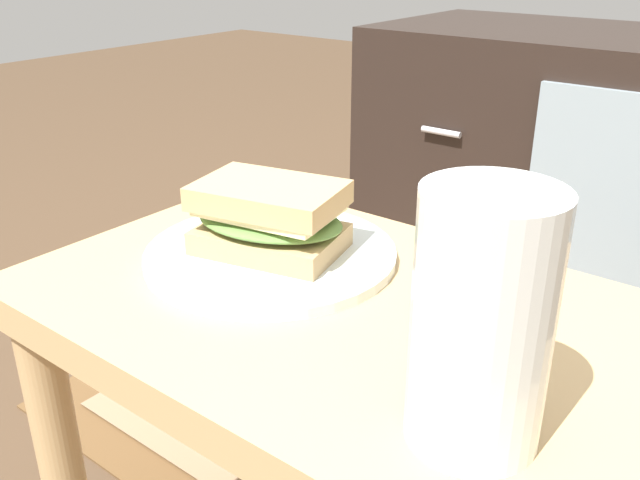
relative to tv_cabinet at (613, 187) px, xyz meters
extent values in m
cube|color=tan|center=(0.03, -0.95, 0.15)|extent=(0.56, 0.36, 0.04)
cylinder|color=tan|center=(-0.22, -0.80, -0.08)|extent=(0.04, 0.04, 0.43)
cube|color=black|center=(0.00, 0.00, 0.00)|extent=(0.96, 0.44, 0.58)
cylinder|color=silver|center=(-0.27, -0.23, 0.12)|extent=(0.08, 0.01, 0.01)
cylinder|color=silver|center=(-0.27, -0.23, -0.10)|extent=(0.08, 0.01, 0.01)
cube|color=brown|center=(-0.18, -0.55, -0.29)|extent=(0.98, 0.75, 0.01)
cube|color=#937556|center=(-0.18, -0.55, -0.28)|extent=(0.80, 0.62, 0.00)
cylinder|color=silver|center=(-0.07, -0.92, 0.17)|extent=(0.24, 0.24, 0.01)
cube|color=tan|center=(-0.07, -0.92, 0.19)|extent=(0.15, 0.12, 0.02)
ellipsoid|color=#608C42|center=(-0.07, -0.92, 0.21)|extent=(0.16, 0.13, 0.02)
cube|color=beige|center=(-0.07, -0.92, 0.22)|extent=(0.13, 0.10, 0.01)
cube|color=tan|center=(-0.07, -0.92, 0.23)|extent=(0.15, 0.12, 0.02)
cylinder|color=silver|center=(0.20, -1.04, 0.25)|extent=(0.08, 0.08, 0.16)
cylinder|color=#B26014|center=(0.20, -1.04, 0.23)|extent=(0.07, 0.07, 0.12)
cylinder|color=white|center=(0.20, -1.04, 0.30)|extent=(0.07, 0.07, 0.01)
camera|label=1|loc=(0.34, -1.37, 0.46)|focal=38.73mm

